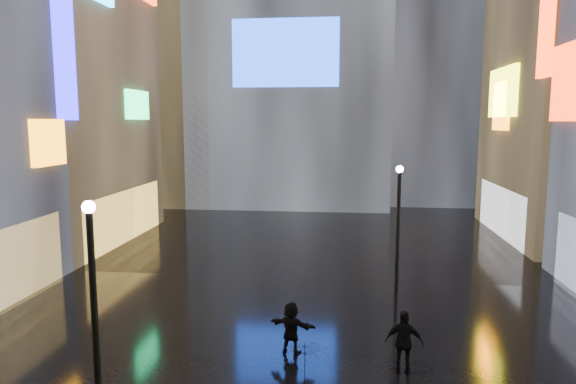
# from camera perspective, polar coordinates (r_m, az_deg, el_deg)

# --- Properties ---
(ground) EXTENTS (140.00, 140.00, 0.00)m
(ground) POSITION_cam_1_polar(r_m,az_deg,el_deg) (23.15, 2.24, -9.61)
(ground) COLOR black
(ground) RESTS_ON ground
(building_left_far) EXTENTS (10.28, 12.00, 22.00)m
(building_left_far) POSITION_cam_1_polar(r_m,az_deg,el_deg) (33.31, -26.30, 14.03)
(building_left_far) COLOR black
(building_left_far) RESTS_ON ground
(tower_flank_right) EXTENTS (12.00, 12.00, 34.00)m
(tower_flank_right) POSITION_cam_1_polar(r_m,az_deg,el_deg) (49.62, 15.78, 19.27)
(tower_flank_right) COLOR black
(tower_flank_right) RESTS_ON ground
(tower_flank_left) EXTENTS (10.00, 10.00, 26.00)m
(tower_flank_left) POSITION_cam_1_polar(r_m,az_deg,el_deg) (47.09, -13.43, 15.04)
(tower_flank_left) COLOR black
(tower_flank_left) RESTS_ON ground
(lamp_near) EXTENTS (0.30, 0.30, 5.20)m
(lamp_near) POSITION_cam_1_polar(r_m,az_deg,el_deg) (12.78, -20.80, -10.93)
(lamp_near) COLOR black
(lamp_near) RESTS_ON ground
(lamp_far) EXTENTS (0.30, 0.30, 5.20)m
(lamp_far) POSITION_cam_1_polar(r_m,az_deg,el_deg) (21.24, 12.14, -3.18)
(lamp_far) COLOR black
(lamp_far) RESTS_ON ground
(pedestrian_3) EXTENTS (1.09, 0.56, 1.78)m
(pedestrian_3) POSITION_cam_1_polar(r_m,az_deg,el_deg) (15.12, 12.79, -15.96)
(pedestrian_3) COLOR black
(pedestrian_3) RESTS_ON ground
(pedestrian_5) EXTENTS (1.54, 0.87, 1.58)m
(pedestrian_5) POSITION_cam_1_polar(r_m,az_deg,el_deg) (15.95, 0.36, -14.84)
(pedestrian_5) COLOR black
(pedestrian_5) RESTS_ON ground
(umbrella_2) EXTENTS (1.19, 1.20, 0.91)m
(umbrella_2) POSITION_cam_1_polar(r_m,az_deg,el_deg) (10.95, 1.90, -18.74)
(umbrella_2) COLOR black
(umbrella_2) RESTS_ON pedestrian_4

